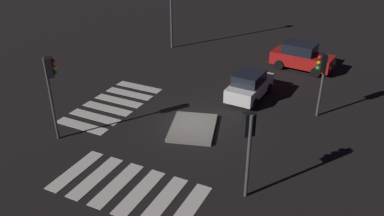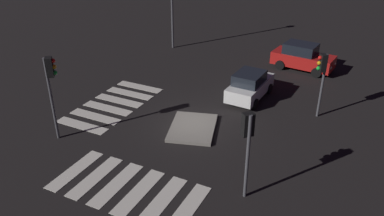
{
  "view_description": "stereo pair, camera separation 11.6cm",
  "coord_description": "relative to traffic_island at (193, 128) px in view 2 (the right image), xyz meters",
  "views": [
    {
      "loc": [
        16.71,
        8.23,
        10.68
      ],
      "look_at": [
        0.0,
        0.0,
        1.0
      ],
      "focal_mm": 36.29,
      "sensor_mm": 36.0,
      "label": 1
    },
    {
      "loc": [
        16.66,
        8.33,
        10.68
      ],
      "look_at": [
        0.0,
        0.0,
        1.0
      ],
      "focal_mm": 36.29,
      "sensor_mm": 36.0,
      "label": 2
    }
  ],
  "objects": [
    {
      "name": "traffic_light_east",
      "position": [
        3.82,
        -5.75,
        3.24
      ],
      "size": [
        0.54,
        0.53,
        4.4
      ],
      "rotation": [
        0.0,
        0.0,
        2.24
      ],
      "color": "#47474C",
      "rests_on": "ground"
    },
    {
      "name": "traffic_light_west",
      "position": [
        -4.44,
        5.6,
        2.74
      ],
      "size": [
        0.54,
        0.53,
        3.74
      ],
      "rotation": [
        0.0,
        0.0,
        -0.98
      ],
      "color": "#47474C",
      "rests_on": "ground"
    },
    {
      "name": "crosswalk_near",
      "position": [
        -0.48,
        -5.64,
        -0.08
      ],
      "size": [
        6.45,
        3.2,
        0.02
      ],
      "color": "silver",
      "rests_on": "ground"
    },
    {
      "name": "traffic_island",
      "position": [
        0.0,
        0.0,
        0.0
      ],
      "size": [
        3.69,
        3.17,
        0.18
      ],
      "color": "gray",
      "rests_on": "ground"
    },
    {
      "name": "car_white",
      "position": [
        -5.03,
        1.45,
        0.78
      ],
      "size": [
        4.13,
        2.09,
        1.76
      ],
      "rotation": [
        0.0,
        0.0,
        3.08
      ],
      "color": "silver",
      "rests_on": "ground"
    },
    {
      "name": "car_red",
      "position": [
        -11.41,
        3.26,
        0.85
      ],
      "size": [
        2.48,
        4.56,
        1.92
      ],
      "rotation": [
        0.0,
        0.0,
        1.45
      ],
      "color": "red",
      "rests_on": "ground"
    },
    {
      "name": "ground_plane",
      "position": [
        -0.48,
        -0.29,
        -0.09
      ],
      "size": [
        80.0,
        80.0,
        0.0
      ],
      "primitive_type": "plane",
      "color": "black"
    },
    {
      "name": "crosswalk_side",
      "position": [
        5.7,
        -0.29,
        -0.08
      ],
      "size": [
        3.2,
        6.45,
        0.02
      ],
      "color": "silver",
      "rests_on": "ground"
    },
    {
      "name": "traffic_light_north",
      "position": [
        3.82,
        4.25,
        2.8
      ],
      "size": [
        0.54,
        0.53,
        3.81
      ],
      "rotation": [
        0.0,
        0.0,
        -2.33
      ],
      "color": "#47474C",
      "rests_on": "ground"
    }
  ]
}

